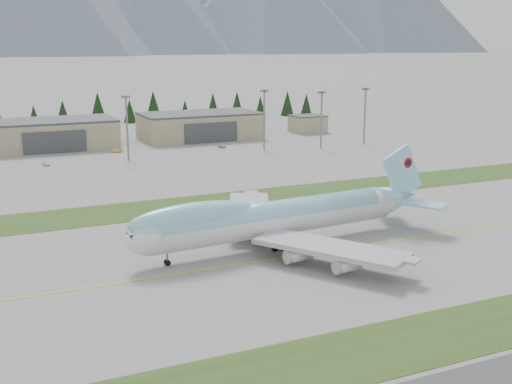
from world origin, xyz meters
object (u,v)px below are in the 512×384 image
service_vehicle_b (117,152)px  service_vehicle_c (222,148)px  boeing_747_freighter (274,217)px  hangar_right (200,126)px  service_vehicle_a (46,166)px  hangar_center (50,134)px

service_vehicle_b → service_vehicle_c: bearing=-111.2°
boeing_747_freighter → hangar_right: (35.35, 143.00, -0.56)m
service_vehicle_c → service_vehicle_b: bearing=164.2°
boeing_747_freighter → hangar_right: size_ratio=1.43×
service_vehicle_a → service_vehicle_b: service_vehicle_b is taller
boeing_747_freighter → hangar_right: boeing_747_freighter is taller
boeing_747_freighter → service_vehicle_a: 111.39m
service_vehicle_a → service_vehicle_b: (26.95, 15.98, 0.00)m
boeing_747_freighter → service_vehicle_b: size_ratio=18.49×
service_vehicle_c → boeing_747_freighter: bearing=-113.7°
boeing_747_freighter → hangar_center: boeing_747_freighter is taller
hangar_center → hangar_right: 60.00m
service_vehicle_a → service_vehicle_c: bearing=-11.4°
service_vehicle_c → service_vehicle_a: bearing=-178.4°
service_vehicle_a → service_vehicle_c: (65.61, 10.12, 0.00)m
hangar_right → service_vehicle_b: 44.42m
hangar_center → hangar_right: size_ratio=1.00×
service_vehicle_b → service_vehicle_c: size_ratio=0.91×
service_vehicle_a → boeing_747_freighter: bearing=-94.1°
boeing_747_freighter → service_vehicle_c: bearing=69.1°
hangar_right → service_vehicle_b: size_ratio=12.95×
service_vehicle_a → service_vehicle_b: size_ratio=0.93×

